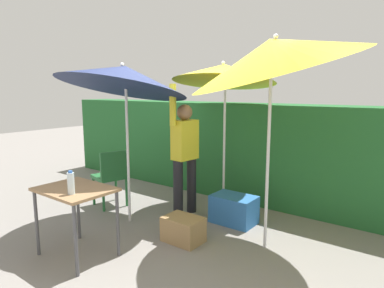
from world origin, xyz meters
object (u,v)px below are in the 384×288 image
at_px(cooler_box, 234,209).
at_px(bottle_water, 71,183).
at_px(umbrella_yellow, 124,78).
at_px(crate_cardboard, 183,229).
at_px(umbrella_orange, 224,74).
at_px(person_vendor, 185,151).
at_px(umbrella_rainbow, 273,55).
at_px(chair_plastic, 111,175).
at_px(folding_table, 76,197).

xyz_separation_m(cooler_box, bottle_water, (-0.75, -1.96, 0.69)).
relative_size(umbrella_yellow, bottle_water, 9.60).
bearing_deg(crate_cardboard, umbrella_yellow, 176.95).
bearing_deg(umbrella_yellow, umbrella_orange, 60.13).
distance_m(umbrella_orange, person_vendor, 1.29).
relative_size(crate_cardboard, bottle_water, 1.92).
bearing_deg(umbrella_rainbow, crate_cardboard, -154.06).
distance_m(person_vendor, chair_plastic, 1.26).
bearing_deg(person_vendor, umbrella_yellow, -125.73).
distance_m(umbrella_rainbow, person_vendor, 1.90).
xyz_separation_m(umbrella_yellow, chair_plastic, (-0.62, 0.23, -1.45)).
relative_size(umbrella_orange, umbrella_yellow, 1.00).
bearing_deg(bottle_water, umbrella_yellow, 111.88).
height_order(umbrella_rainbow, cooler_box, umbrella_rainbow).
bearing_deg(umbrella_rainbow, umbrella_yellow, -168.91).
bearing_deg(umbrella_rainbow, folding_table, -138.89).
relative_size(chair_plastic, bottle_water, 3.71).
distance_m(person_vendor, folding_table, 1.71).
distance_m(umbrella_rainbow, chair_plastic, 3.01).
bearing_deg(umbrella_yellow, folding_table, -72.95).
distance_m(umbrella_yellow, folding_table, 1.67).
bearing_deg(person_vendor, umbrella_orange, 67.34).
bearing_deg(umbrella_orange, bottle_water, -96.38).
xyz_separation_m(person_vendor, crate_cardboard, (0.54, -0.72, -0.78)).
relative_size(umbrella_yellow, crate_cardboard, 5.01).
relative_size(umbrella_rainbow, cooler_box, 4.60).
distance_m(umbrella_orange, chair_plastic, 2.30).
height_order(person_vendor, crate_cardboard, person_vendor).
height_order(umbrella_yellow, bottle_water, umbrella_yellow).
xyz_separation_m(umbrella_yellow, folding_table, (0.31, -1.01, -1.29)).
bearing_deg(folding_table, person_vendor, 84.25).
distance_m(umbrella_rainbow, cooler_box, 2.13).
relative_size(cooler_box, folding_table, 0.73).
bearing_deg(folding_table, cooler_box, 63.59).
bearing_deg(cooler_box, chair_plastic, -162.61).
xyz_separation_m(umbrella_yellow, cooler_box, (1.22, 0.81, -1.77)).
bearing_deg(chair_plastic, cooler_box, 17.39).
height_order(chair_plastic, cooler_box, chair_plastic).
relative_size(umbrella_rainbow, person_vendor, 1.43).
bearing_deg(crate_cardboard, folding_table, -126.54).
distance_m(chair_plastic, bottle_water, 1.80).
bearing_deg(person_vendor, bottle_water, -90.49).
distance_m(umbrella_rainbow, umbrella_orange, 1.48).
height_order(chair_plastic, crate_cardboard, chair_plastic).
xyz_separation_m(person_vendor, bottle_water, (-0.02, -1.82, -0.06)).
distance_m(crate_cardboard, folding_table, 1.30).
bearing_deg(umbrella_yellow, cooler_box, 33.64).
xyz_separation_m(umbrella_rainbow, chair_plastic, (-2.52, -0.14, -1.65)).
xyz_separation_m(chair_plastic, crate_cardboard, (1.64, -0.29, -0.36)).
bearing_deg(chair_plastic, person_vendor, 21.48).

